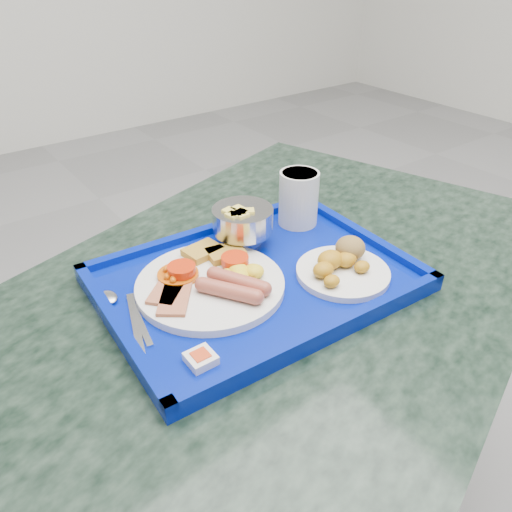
{
  "coord_description": "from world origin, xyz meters",
  "views": [
    {
      "loc": [
        -0.76,
        -0.44,
        1.17
      ],
      "look_at": [
        -0.36,
        0.1,
        0.75
      ],
      "focal_mm": 35.0,
      "sensor_mm": 36.0,
      "label": 1
    }
  ],
  "objects_px": {
    "bread_plate": "(342,265)",
    "juice_cup": "(299,197)",
    "main_plate": "(213,280)",
    "tray": "(256,280)",
    "fruit_bowl": "(242,221)",
    "table": "(278,355)"
  },
  "relations": [
    {
      "from": "tray",
      "to": "juice_cup",
      "type": "xyz_separation_m",
      "value": [
        0.17,
        0.1,
        0.06
      ]
    },
    {
      "from": "tray",
      "to": "bread_plate",
      "type": "height_order",
      "value": "bread_plate"
    },
    {
      "from": "table",
      "to": "main_plate",
      "type": "xyz_separation_m",
      "value": [
        -0.12,
        0.03,
        0.21
      ]
    },
    {
      "from": "bread_plate",
      "to": "juice_cup",
      "type": "bearing_deg",
      "value": 72.8
    },
    {
      "from": "bread_plate",
      "to": "juice_cup",
      "type": "height_order",
      "value": "juice_cup"
    },
    {
      "from": "table",
      "to": "bread_plate",
      "type": "distance_m",
      "value": 0.23
    },
    {
      "from": "tray",
      "to": "bread_plate",
      "type": "relative_size",
      "value": 3.31
    },
    {
      "from": "tray",
      "to": "fruit_bowl",
      "type": "bearing_deg",
      "value": 66.64
    },
    {
      "from": "main_plate",
      "to": "fruit_bowl",
      "type": "relative_size",
      "value": 2.18
    },
    {
      "from": "fruit_bowl",
      "to": "juice_cup",
      "type": "bearing_deg",
      "value": 1.89
    },
    {
      "from": "main_plate",
      "to": "tray",
      "type": "bearing_deg",
      "value": -14.31
    },
    {
      "from": "main_plate",
      "to": "juice_cup",
      "type": "distance_m",
      "value": 0.26
    },
    {
      "from": "table",
      "to": "main_plate",
      "type": "bearing_deg",
      "value": 167.33
    },
    {
      "from": "bread_plate",
      "to": "juice_cup",
      "type": "xyz_separation_m",
      "value": [
        0.05,
        0.18,
        0.04
      ]
    },
    {
      "from": "main_plate",
      "to": "bread_plate",
      "type": "height_order",
      "value": "bread_plate"
    },
    {
      "from": "tray",
      "to": "fruit_bowl",
      "type": "relative_size",
      "value": 4.71
    },
    {
      "from": "table",
      "to": "fruit_bowl",
      "type": "xyz_separation_m",
      "value": [
        -0.0,
        0.1,
        0.24
      ]
    },
    {
      "from": "bread_plate",
      "to": "fruit_bowl",
      "type": "relative_size",
      "value": 1.42
    },
    {
      "from": "bread_plate",
      "to": "table",
      "type": "bearing_deg",
      "value": 137.79
    },
    {
      "from": "main_plate",
      "to": "fruit_bowl",
      "type": "xyz_separation_m",
      "value": [
        0.11,
        0.08,
        0.04
      ]
    },
    {
      "from": "table",
      "to": "bread_plate",
      "type": "xyz_separation_m",
      "value": [
        0.07,
        -0.07,
        0.21
      ]
    },
    {
      "from": "main_plate",
      "to": "juice_cup",
      "type": "height_order",
      "value": "juice_cup"
    }
  ]
}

